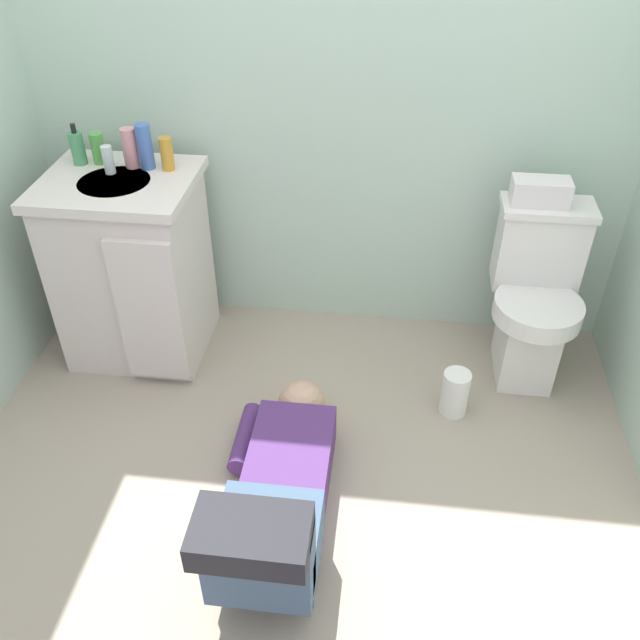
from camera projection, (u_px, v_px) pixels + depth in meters
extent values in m
cube|color=#9F917F|center=(294.00, 494.00, 2.44)|extent=(3.01, 3.18, 0.04)
cube|color=#B1CBB8|center=(331.00, 58.00, 2.59)|extent=(2.67, 0.08, 2.40)
cube|color=silver|center=(527.00, 338.00, 2.83)|extent=(0.22, 0.30, 0.38)
cylinder|color=silver|center=(538.00, 310.00, 2.67)|extent=(0.35, 0.35, 0.08)
cube|color=silver|center=(540.00, 249.00, 2.71)|extent=(0.34, 0.17, 0.34)
cube|color=silver|center=(549.00, 208.00, 2.60)|extent=(0.36, 0.19, 0.03)
cube|color=silver|center=(134.00, 272.00, 2.87)|extent=(0.56, 0.48, 0.78)
cube|color=silver|center=(117.00, 184.00, 2.62)|extent=(0.60, 0.52, 0.04)
cylinder|color=silver|center=(115.00, 187.00, 2.61)|extent=(0.28, 0.28, 0.05)
cube|color=silver|center=(150.00, 313.00, 2.67)|extent=(0.26, 0.03, 0.66)
cylinder|color=silver|center=(126.00, 152.00, 2.69)|extent=(0.02, 0.02, 0.10)
cube|color=#512D6B|center=(289.00, 471.00, 2.39)|extent=(0.29, 0.52, 0.17)
sphere|color=tan|center=(302.00, 404.00, 2.65)|extent=(0.19, 0.19, 0.19)
cube|color=#415771|center=(269.00, 542.00, 2.05)|extent=(0.31, 0.28, 0.20)
cube|color=#415771|center=(258.00, 560.00, 1.87)|extent=(0.31, 0.12, 0.32)
cube|color=black|center=(251.00, 536.00, 1.73)|extent=(0.31, 0.19, 0.09)
cylinder|color=#512D6B|center=(246.00, 438.00, 2.55)|extent=(0.08, 0.30, 0.08)
cube|color=silver|center=(541.00, 192.00, 2.57)|extent=(0.22, 0.11, 0.10)
cylinder|color=#499460|center=(78.00, 148.00, 2.68)|extent=(0.06, 0.06, 0.13)
cylinder|color=black|center=(73.00, 128.00, 2.63)|extent=(0.02, 0.02, 0.04)
cylinder|color=#52A349|center=(98.00, 148.00, 2.69)|extent=(0.06, 0.06, 0.13)
cylinder|color=silver|center=(108.00, 160.00, 2.62)|extent=(0.04, 0.04, 0.11)
cylinder|color=pink|center=(130.00, 148.00, 2.65)|extent=(0.06, 0.06, 0.16)
cylinder|color=#466ABA|center=(145.00, 147.00, 2.64)|extent=(0.06, 0.06, 0.18)
cylinder|color=#C58B2D|center=(167.00, 154.00, 2.64)|extent=(0.05, 0.05, 0.13)
cylinder|color=white|center=(455.00, 393.00, 2.69)|extent=(0.11, 0.11, 0.20)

